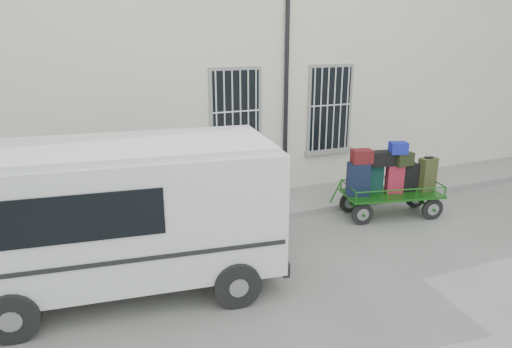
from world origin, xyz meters
name	(u,v)px	position (x,y,z in m)	size (l,w,h in m)	color
ground	(306,245)	(0.00, 0.00, 0.00)	(80.00, 80.00, 0.00)	slate
building	(218,76)	(0.00, 5.50, 3.00)	(24.00, 5.15, 6.00)	beige
sidewalk	(263,206)	(0.00, 2.20, 0.07)	(24.00, 1.70, 0.15)	gray
luggage_cart	(389,179)	(2.53, 0.63, 0.92)	(2.71, 1.49, 1.82)	black
van	(125,208)	(-3.58, -0.28, 1.45)	(5.25, 2.79, 2.53)	silver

